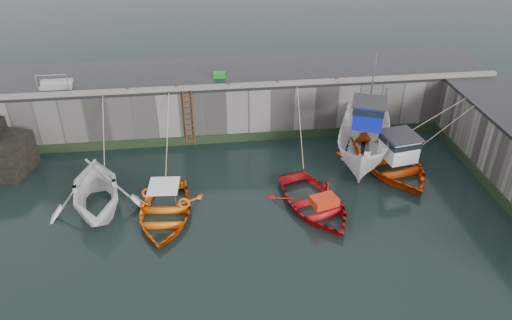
{
  "coord_description": "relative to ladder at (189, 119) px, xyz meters",
  "views": [
    {
      "loc": [
        -1.33,
        -14.07,
        13.63
      ],
      "look_at": [
        1.12,
        5.97,
        1.2
      ],
      "focal_mm": 35.0,
      "sensor_mm": 36.0,
      "label": 1
    }
  ],
  "objects": [
    {
      "name": "railing",
      "position": [
        -6.75,
        1.33,
        1.77
      ],
      "size": [
        1.6,
        1.05,
        1.0
      ],
      "color": "#A5A8AD",
      "rests_on": "road_back"
    },
    {
      "name": "bollard_e",
      "position": [
        8.0,
        0.34,
        1.71
      ],
      "size": [
        0.18,
        0.18,
        0.28
      ],
      "primitive_type": "cylinder",
      "color": "#3F1E0F",
      "rests_on": "road_back"
    },
    {
      "name": "bollard_c",
      "position": [
        2.2,
        0.34,
        1.71
      ],
      "size": [
        0.18,
        0.18,
        0.28
      ],
      "primitive_type": "cylinder",
      "color": "#3F1E0F",
      "rests_on": "road_back"
    },
    {
      "name": "ground",
      "position": [
        2.0,
        -9.91,
        -1.59
      ],
      "size": [
        120.0,
        120.0,
        0.0
      ],
      "primitive_type": "plane",
      "color": "black",
      "rests_on": "ground"
    },
    {
      "name": "boat_near_navy",
      "position": [
        5.47,
        -6.39,
        -1.59
      ],
      "size": [
        4.74,
        5.72,
        1.02
      ],
      "primitive_type": "imported",
      "rotation": [
        0.0,
        0.0,
        0.27
      ],
      "color": "red",
      "rests_on": "ground"
    },
    {
      "name": "algae_right",
      "position": [
        13.96,
        -7.41,
        -1.34
      ],
      "size": [
        0.08,
        15.0,
        0.5
      ],
      "primitive_type": "cube",
      "color": "black",
      "rests_on": "ground"
    },
    {
      "name": "boat_far_orange",
      "position": [
        10.02,
        -3.51,
        -1.2
      ],
      "size": [
        5.19,
        6.57,
        4.23
      ],
      "rotation": [
        0.0,
        0.0,
        0.17
      ],
      "color": "#FF4F0D",
      "rests_on": "ground"
    },
    {
      "name": "kerb_back",
      "position": [
        2.0,
        0.24,
        1.67
      ],
      "size": [
        30.0,
        0.3,
        0.2
      ],
      "primitive_type": "cube",
      "color": "slate",
      "rests_on": "road_back"
    },
    {
      "name": "algae_back",
      "position": [
        2.0,
        0.05,
        -1.34
      ],
      "size": [
        30.0,
        0.08,
        0.5
      ],
      "primitive_type": "cube",
      "color": "black",
      "rests_on": "ground"
    },
    {
      "name": "boat_near_white_rope",
      "position": [
        -4.19,
        -1.33,
        -1.59
      ],
      "size": [
        0.04,
        3.85,
        3.1
      ],
      "primitive_type": null,
      "color": "tan",
      "rests_on": "ground"
    },
    {
      "name": "ladder",
      "position": [
        0.0,
        0.0,
        0.0
      ],
      "size": [
        0.51,
        0.08,
        3.2
      ],
      "color": "#3F1E0F",
      "rests_on": "ground"
    },
    {
      "name": "bollard_b",
      "position": [
        -0.5,
        0.34,
        1.71
      ],
      "size": [
        0.18,
        0.18,
        0.28
      ],
      "primitive_type": "cylinder",
      "color": "#3F1E0F",
      "rests_on": "road_back"
    },
    {
      "name": "road_back",
      "position": [
        2.0,
        2.59,
        1.49
      ],
      "size": [
        30.0,
        5.0,
        0.16
      ],
      "primitive_type": "cube",
      "color": "black",
      "rests_on": "quay_back"
    },
    {
      "name": "bollard_a",
      "position": [
        -3.0,
        0.34,
        1.71
      ],
      "size": [
        0.18,
        0.18,
        0.28
      ],
      "primitive_type": "cylinder",
      "color": "#3F1E0F",
      "rests_on": "road_back"
    },
    {
      "name": "boat_near_blue_rope",
      "position": [
        -1.2,
        -1.82,
        -1.59
      ],
      "size": [
        0.04,
        4.61,
        3.1
      ],
      "primitive_type": null,
      "color": "tan",
      "rests_on": "ground"
    },
    {
      "name": "boat_far_white",
      "position": [
        8.88,
        -2.66,
        -0.47
      ],
      "size": [
        4.93,
        7.41,
        5.68
      ],
      "rotation": [
        0.0,
        0.0,
        -0.37
      ],
      "color": "silver",
      "rests_on": "ground"
    },
    {
      "name": "boat_near_navy_rope",
      "position": [
        5.47,
        -1.9,
        -1.59
      ],
      "size": [
        0.04,
        4.75,
        3.1
      ],
      "primitive_type": null,
      "color": "tan",
      "rests_on": "ground"
    },
    {
      "name": "fish_crate",
      "position": [
        1.79,
        1.69,
        1.73
      ],
      "size": [
        0.66,
        0.41,
        0.31
      ],
      "primitive_type": "cube",
      "rotation": [
        0.0,
        0.0,
        -0.08
      ],
      "color": "#188424",
      "rests_on": "road_back"
    },
    {
      "name": "bollard_d",
      "position": [
        4.8,
        0.34,
        1.71
      ],
      "size": [
        0.18,
        0.18,
        0.28
      ],
      "primitive_type": "cylinder",
      "color": "#3F1E0F",
      "rests_on": "road_back"
    },
    {
      "name": "quay_back",
      "position": [
        2.0,
        2.59,
        -0.09
      ],
      "size": [
        30.0,
        5.0,
        3.0
      ],
      "primitive_type": "cube",
      "color": "slate",
      "rests_on": "ground"
    },
    {
      "name": "boat_near_blue",
      "position": [
        -1.2,
        -6.22,
        -1.59
      ],
      "size": [
        3.82,
        5.07,
        0.99
      ],
      "primitive_type": "imported",
      "rotation": [
        0.0,
        0.0,
        -0.09
      ],
      "color": "orange",
      "rests_on": "ground"
    },
    {
      "name": "boat_near_white",
      "position": [
        -4.19,
        -5.25,
        -1.59
      ],
      "size": [
        5.22,
        5.79,
        2.7
      ],
      "primitive_type": "imported",
      "rotation": [
        0.0,
        0.0,
        0.17
      ],
      "color": "white",
      "rests_on": "ground"
    }
  ]
}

